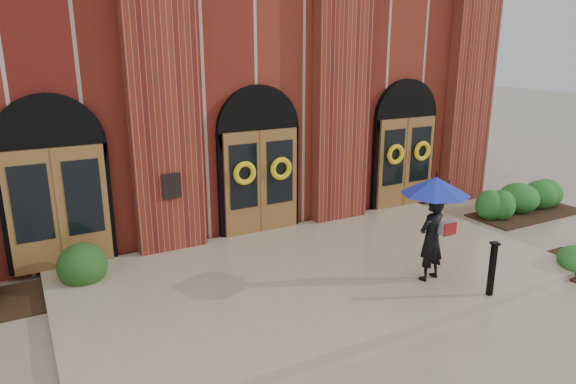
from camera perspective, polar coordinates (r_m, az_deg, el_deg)
ground at (r=10.62m, az=3.54°, el=-9.53°), size 90.00×90.00×0.00m
landing at (r=10.70m, az=3.11°, el=-8.87°), size 10.00×5.30×0.15m
church_building at (r=17.67m, az=-11.83°, el=12.20°), size 16.20×12.53×7.00m
man_with_umbrella at (r=10.08m, az=15.91°, el=-1.80°), size 1.48×1.48×2.07m
metal_post at (r=10.09m, az=21.74°, el=-7.82°), size 0.17×0.17×1.03m
hedge_wall_right at (r=15.83m, az=25.13°, el=-0.86°), size 3.06×1.22×0.79m
hedge_front_right at (r=12.67m, az=28.87°, el=-6.10°), size 1.34×1.15×0.47m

